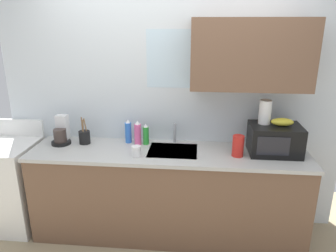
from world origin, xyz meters
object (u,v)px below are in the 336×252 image
(paper_towel_roll, at_px, (265,112))
(dish_soap_bottle_blue, at_px, (128,132))
(utensil_crock, at_px, (85,137))
(microwave, at_px, (275,139))
(dish_soap_bottle_green, at_px, (146,135))
(banana_bunch, at_px, (282,122))
(dish_soap_bottle_pink, at_px, (138,133))
(stove_range, at_px, (9,184))
(mug_white, at_px, (136,151))
(coffee_maker, at_px, (62,133))
(cereal_canister, at_px, (238,146))

(paper_towel_roll, relative_size, dish_soap_bottle_blue, 0.90)
(utensil_crock, bearing_deg, microwave, -2.23)
(dish_soap_bottle_green, bearing_deg, banana_bunch, -5.00)
(dish_soap_bottle_green, xyz_separation_m, utensil_crock, (-0.61, -0.04, -0.03))
(dish_soap_bottle_pink, distance_m, dish_soap_bottle_blue, 0.12)
(stove_range, relative_size, dish_soap_bottle_green, 5.03)
(dish_soap_bottle_pink, relative_size, mug_white, 2.59)
(coffee_maker, bearing_deg, dish_soap_bottle_blue, 7.19)
(coffee_maker, relative_size, utensil_crock, 1.02)
(stove_range, height_order, microwave, microwave)
(dish_soap_bottle_blue, bearing_deg, mug_white, -66.50)
(paper_towel_roll, bearing_deg, cereal_canister, -147.99)
(banana_bunch, bearing_deg, stove_range, -179.01)
(dish_soap_bottle_blue, xyz_separation_m, cereal_canister, (1.06, -0.24, -0.02))
(banana_bunch, distance_m, dish_soap_bottle_green, 1.29)
(cereal_canister, bearing_deg, coffee_maker, 174.75)
(dish_soap_bottle_green, relative_size, dish_soap_bottle_blue, 0.88)
(coffee_maker, distance_m, dish_soap_bottle_pink, 0.77)
(dish_soap_bottle_green, height_order, dish_soap_bottle_blue, dish_soap_bottle_blue)
(dish_soap_bottle_blue, bearing_deg, dish_soap_bottle_green, -9.50)
(stove_range, bearing_deg, paper_towel_roll, 2.17)
(paper_towel_roll, height_order, utensil_crock, paper_towel_roll)
(mug_white, distance_m, utensil_crock, 0.63)
(dish_soap_bottle_green, xyz_separation_m, mug_white, (-0.04, -0.30, -0.05))
(paper_towel_roll, height_order, dish_soap_bottle_blue, paper_towel_roll)
(stove_range, distance_m, dish_soap_bottle_blue, 1.37)
(banana_bunch, bearing_deg, cereal_canister, -165.62)
(dish_soap_bottle_pink, xyz_separation_m, dish_soap_bottle_blue, (-0.11, 0.05, -0.00))
(paper_towel_roll, bearing_deg, dish_soap_bottle_green, 176.88)
(banana_bunch, distance_m, utensil_crock, 1.90)
(dish_soap_bottle_blue, distance_m, cereal_canister, 1.09)
(coffee_maker, distance_m, utensil_crock, 0.23)
(microwave, relative_size, utensil_crock, 1.68)
(dish_soap_bottle_green, bearing_deg, mug_white, -97.57)
(microwave, xyz_separation_m, cereal_canister, (-0.34, -0.10, -0.04))
(cereal_canister, bearing_deg, banana_bunch, 14.38)
(microwave, distance_m, dish_soap_bottle_pink, 1.30)
(paper_towel_roll, distance_m, coffee_maker, 1.98)
(microwave, relative_size, cereal_canister, 2.37)
(coffee_maker, height_order, dish_soap_bottle_blue, coffee_maker)
(stove_range, xyz_separation_m, dish_soap_bottle_blue, (1.24, 0.19, 0.56))
(dish_soap_bottle_blue, relative_size, mug_white, 2.56)
(microwave, height_order, cereal_canister, microwave)
(microwave, height_order, coffee_maker, coffee_maker)
(paper_towel_roll, bearing_deg, utensil_crock, 179.34)
(paper_towel_roll, bearing_deg, microwave, -27.38)
(microwave, distance_m, banana_bunch, 0.18)
(dish_soap_bottle_green, distance_m, cereal_canister, 0.90)
(dish_soap_bottle_pink, height_order, dish_soap_bottle_blue, dish_soap_bottle_pink)
(dish_soap_bottle_pink, xyz_separation_m, mug_white, (0.04, -0.28, -0.07))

